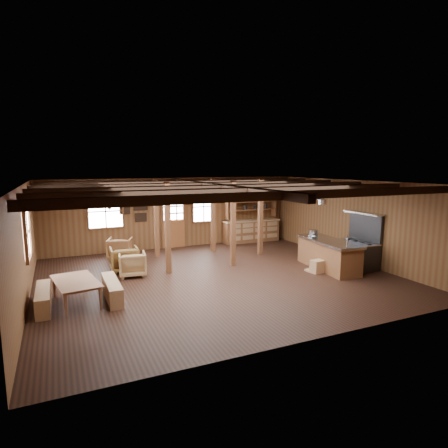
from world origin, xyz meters
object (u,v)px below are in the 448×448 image
at_px(dining_table, 78,292).
at_px(kitchen_island, 328,254).
at_px(armchair_a, 124,259).
at_px(armchair_b, 120,248).
at_px(armchair_c, 132,264).
at_px(commercial_range, 358,249).

bearing_deg(dining_table, kitchen_island, -99.13).
height_order(armchair_a, armchair_b, armchair_a).
xyz_separation_m(armchair_b, armchair_c, (0.00, -2.33, -0.01)).
bearing_deg(commercial_range, armchair_b, 148.24).
xyz_separation_m(kitchen_island, armchair_c, (-5.88, 1.76, -0.12)).
bearing_deg(armchair_c, dining_table, 54.76).
distance_m(commercial_range, armchair_b, 8.15).
bearing_deg(armchair_a, commercial_range, 162.65).
xyz_separation_m(commercial_range, armchair_c, (-6.93, 1.96, -0.23)).
distance_m(dining_table, armchair_a, 2.79).
distance_m(dining_table, armchair_b, 4.39).
height_order(commercial_range, armchair_c, commercial_range).
bearing_deg(commercial_range, dining_table, 178.59).
bearing_deg(armchair_a, armchair_c, 105.06).
xyz_separation_m(commercial_range, dining_table, (-8.55, 0.21, -0.31)).
distance_m(armchair_b, armchair_c, 2.33).
height_order(kitchen_island, commercial_range, commercial_range).
height_order(dining_table, armchair_b, armchair_b).
height_order(commercial_range, armchair_b, commercial_range).
xyz_separation_m(commercial_range, armchair_a, (-7.06, 2.57, -0.21)).
bearing_deg(armchair_c, armchair_b, -82.46).
xyz_separation_m(kitchen_island, dining_table, (-7.50, 0.01, -0.19)).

